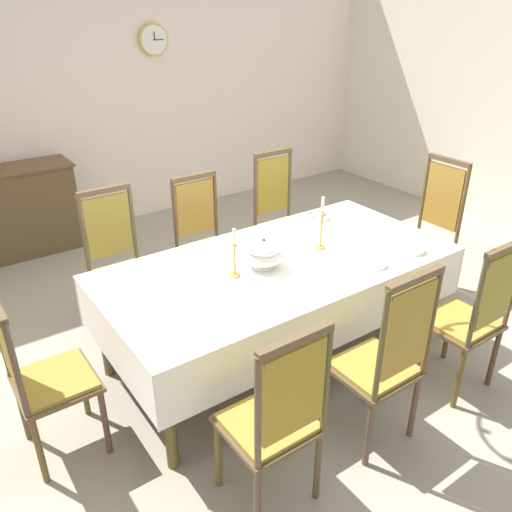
{
  "coord_description": "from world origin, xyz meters",
  "views": [
    {
      "loc": [
        -1.94,
        -2.74,
        2.37
      ],
      "look_at": [
        -0.16,
        -0.21,
        0.83
      ],
      "focal_mm": 36.17,
      "sensor_mm": 36.0,
      "label": 1
    }
  ],
  "objects": [
    {
      "name": "dining_table",
      "position": [
        0.0,
        -0.27,
        0.69
      ],
      "size": [
        2.44,
        1.19,
        0.76
      ],
      "color": "brown",
      "rests_on": "ground"
    },
    {
      "name": "sideboard",
      "position": [
        -1.26,
        2.61,
        0.45
      ],
      "size": [
        1.44,
        0.48,
        0.9
      ],
      "rotation": [
        0.0,
        0.0,
        3.14
      ],
      "color": "brown",
      "rests_on": "ground"
    },
    {
      "name": "tablecloth",
      "position": [
        0.0,
        -0.27,
        0.68
      ],
      "size": [
        2.46,
        1.21,
        0.37
      ],
      "color": "white",
      "rests_on": "dining_table"
    },
    {
      "name": "soup_tureen",
      "position": [
        -0.14,
        -0.27,
        0.87
      ],
      "size": [
        0.26,
        0.26,
        0.21
      ],
      "color": "white",
      "rests_on": "tablecloth"
    },
    {
      "name": "chair_south_c",
      "position": [
        0.78,
        -1.27,
        0.57
      ],
      "size": [
        0.44,
        0.42,
        1.11
      ],
      "color": "brown",
      "rests_on": "ground"
    },
    {
      "name": "chair_north_c",
      "position": [
        0.78,
        0.74,
        0.59
      ],
      "size": [
        0.44,
        0.42,
        1.17
      ],
      "rotation": [
        0.0,
        0.0,
        3.14
      ],
      "color": "brown",
      "rests_on": "ground"
    },
    {
      "name": "ground",
      "position": [
        0.0,
        0.0,
        -0.02
      ],
      "size": [
        7.23,
        5.78,
        0.04
      ],
      "primitive_type": "cube",
      "color": "gray"
    },
    {
      "name": "spoon_secondary",
      "position": [
        0.83,
        0.19,
        0.77
      ],
      "size": [
        0.06,
        0.17,
        0.01
      ],
      "rotation": [
        0.0,
        0.0,
        0.27
      ],
      "color": "gold",
      "rests_on": "tablecloth"
    },
    {
      "name": "bowl_near_left",
      "position": [
        0.86,
        -0.69,
        0.79
      ],
      "size": [
        0.17,
        0.17,
        0.04
      ],
      "color": "white",
      "rests_on": "tablecloth"
    },
    {
      "name": "mounted_clock",
      "position": [
        0.63,
        2.86,
        1.98
      ],
      "size": [
        0.34,
        0.06,
        0.34
      ],
      "color": "#D1B251"
    },
    {
      "name": "spoon_primary",
      "position": [
        0.98,
        -0.66,
        0.77
      ],
      "size": [
        0.04,
        0.18,
        0.01
      ],
      "rotation": [
        0.0,
        0.0,
        -0.15
      ],
      "color": "gold",
      "rests_on": "tablecloth"
    },
    {
      "name": "chair_head_west",
      "position": [
        -1.62,
        -0.27,
        0.55
      ],
      "size": [
        0.42,
        0.44,
        1.06
      ],
      "rotation": [
        0.0,
        0.0,
        -1.57
      ],
      "color": "brown",
      "rests_on": "ground"
    },
    {
      "name": "bowl_far_left",
      "position": [
        0.48,
        -0.68,
        0.79
      ],
      "size": [
        0.17,
        0.17,
        0.03
      ],
      "color": "white",
      "rests_on": "tablecloth"
    },
    {
      "name": "back_wall",
      "position": [
        0.0,
        2.93,
        1.58
      ],
      "size": [
        7.23,
        0.08,
        3.17
      ],
      "primitive_type": "cube",
      "color": "silver",
      "rests_on": "ground"
    },
    {
      "name": "chair_south_b",
      "position": [
        -0.03,
        -1.27,
        0.59
      ],
      "size": [
        0.44,
        0.42,
        1.17
      ],
      "color": "brown",
      "rests_on": "ground"
    },
    {
      "name": "chair_north_b",
      "position": [
        -0.03,
        0.73,
        0.56
      ],
      "size": [
        0.44,
        0.42,
        1.1
      ],
      "rotation": [
        0.0,
        0.0,
        3.14
      ],
      "color": "brown",
      "rests_on": "ground"
    },
    {
      "name": "chair_south_a",
      "position": [
        -0.78,
        -1.27,
        0.57
      ],
      "size": [
        0.44,
        0.42,
        1.12
      ],
      "color": "brown",
      "rests_on": "ground"
    },
    {
      "name": "bowl_near_right",
      "position": [
        0.71,
        0.16,
        0.79
      ],
      "size": [
        0.18,
        0.18,
        0.04
      ],
      "color": "white",
      "rests_on": "tablecloth"
    },
    {
      "name": "candlestick_east",
      "position": [
        0.37,
        -0.27,
        0.93
      ],
      "size": [
        0.07,
        0.07,
        0.39
      ],
      "color": "gold",
      "rests_on": "tablecloth"
    },
    {
      "name": "chair_head_east",
      "position": [
        1.63,
        -0.27,
        0.6
      ],
      "size": [
        0.42,
        0.44,
        1.21
      ],
      "rotation": [
        0.0,
        0.0,
        1.57
      ],
      "color": "#503B28",
      "rests_on": "ground"
    },
    {
      "name": "chair_north_a",
      "position": [
        -0.78,
        0.73,
        0.58
      ],
      "size": [
        0.44,
        0.42,
        1.13
      ],
      "rotation": [
        0.0,
        0.0,
        3.14
      ],
      "color": "brown",
      "rests_on": "ground"
    },
    {
      "name": "candlestick_west",
      "position": [
        -0.37,
        -0.27,
        0.9
      ],
      "size": [
        0.07,
        0.07,
        0.33
      ],
      "color": "gold",
      "rests_on": "tablecloth"
    }
  ]
}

